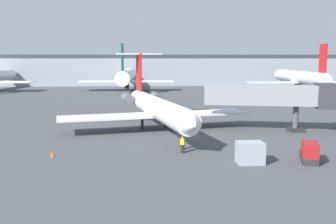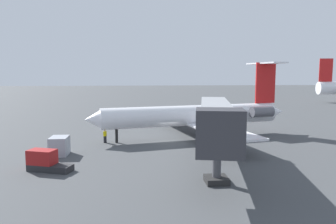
% 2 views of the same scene
% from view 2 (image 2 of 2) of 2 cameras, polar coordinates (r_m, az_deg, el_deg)
% --- Properties ---
extents(ground_plane, '(400.00, 400.00, 0.10)m').
position_cam_2_polar(ground_plane, '(41.04, 0.36, -5.43)').
color(ground_plane, '#424447').
extents(regional_jet, '(25.72, 28.65, 10.31)m').
position_cam_2_polar(regional_jet, '(43.55, 5.56, -0.44)').
color(regional_jet, white).
rests_on(regional_jet, ground_plane).
extents(jet_bridge, '(16.94, 6.16, 6.35)m').
position_cam_2_polar(jet_bridge, '(27.69, 8.64, -1.58)').
color(jet_bridge, gray).
rests_on(jet_bridge, ground_plane).
extents(ground_crew_marshaller, '(0.48, 0.42, 1.69)m').
position_cam_2_polar(ground_crew_marshaller, '(41.09, -11.24, -4.26)').
color(ground_crew_marshaller, black).
rests_on(ground_crew_marshaller, ground_plane).
extents(baggage_tug_lead, '(2.62, 4.24, 1.90)m').
position_cam_2_polar(baggage_tug_lead, '(30.95, -21.10, -8.30)').
color(baggage_tug_lead, '#262628').
rests_on(baggage_tug_lead, ground_plane).
extents(cargo_container_uld, '(2.39, 1.83, 1.98)m').
position_cam_2_polar(cargo_container_uld, '(36.24, -18.91, -5.78)').
color(cargo_container_uld, '#999EA8').
rests_on(cargo_container_uld, ground_plane).
extents(traffic_cone_near, '(0.36, 0.36, 0.55)m').
position_cam_2_polar(traffic_cone_near, '(53.82, -10.71, -2.25)').
color(traffic_cone_near, orange).
rests_on(traffic_cone_near, ground_plane).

